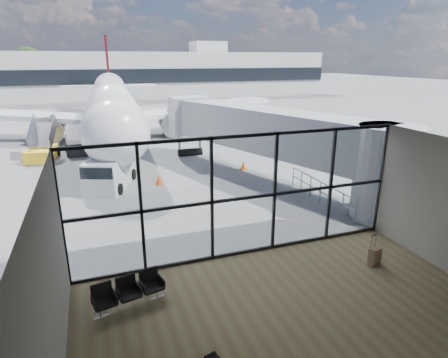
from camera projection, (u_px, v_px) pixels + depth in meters
ground at (129, 113)px, 49.79m from camera, size 220.00×220.00×0.00m
lounge_shell at (322, 248)px, 8.82m from camera, size 12.02×8.01×4.51m
glass_curtain_wall at (244, 197)px, 13.24m from camera, size 12.10×0.12×4.50m
jet_bridge at (277, 136)px, 20.99m from camera, size 8.00×16.50×4.33m
apron_railing at (320, 189)px, 18.64m from camera, size 0.06×5.46×1.11m
far_terminal at (111, 74)px, 68.00m from camera, size 80.00×12.20×11.00m
tree_5 at (29, 64)px, 71.87m from camera, size 6.27×6.27×9.03m
seating_row at (128, 290)px, 10.86m from camera, size 2.06×0.99×0.91m
suitcase at (375, 257)px, 13.03m from camera, size 0.46×0.38×1.12m
airliner at (112, 102)px, 35.45m from camera, size 32.61×37.79×9.73m
service_van at (109, 171)px, 20.83m from camera, size 3.16×4.46×1.78m
belt_loader at (76, 146)px, 28.49m from camera, size 1.76×3.86×1.72m
mobile_stairs at (42, 152)px, 26.59m from camera, size 2.30×3.68×2.42m
traffic_cone_b at (159, 180)px, 21.43m from camera, size 0.42×0.42×0.60m
traffic_cone_c at (243, 166)px, 24.30m from camera, size 0.41×0.41×0.59m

